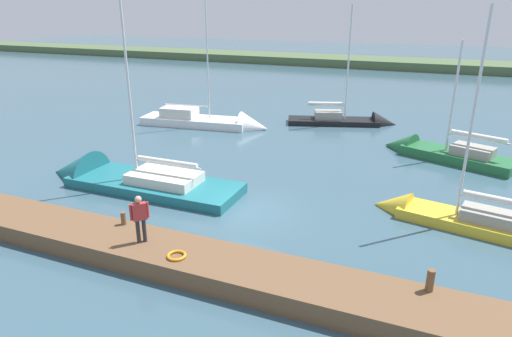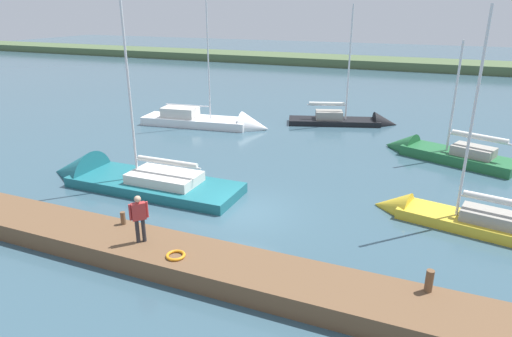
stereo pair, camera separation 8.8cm
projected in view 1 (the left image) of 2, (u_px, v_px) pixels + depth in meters
name	position (u px, v px, depth m)	size (l,w,h in m)	color
ground_plane	(246.00, 212.00, 19.70)	(200.00, 200.00, 0.00)	#385666
far_shoreline	(391.00, 67.00, 66.37)	(180.00, 8.00, 2.40)	#4C603D
dock_pier	(188.00, 260.00, 15.31)	(22.07, 2.29, 0.70)	brown
mooring_post_near	(430.00, 280.00, 12.97)	(0.23, 0.23, 0.70)	brown
mooring_post_far	(123.00, 218.00, 16.99)	(0.19, 0.19, 0.50)	brown
life_ring_buoy	(177.00, 256.00, 14.83)	(0.66, 0.66, 0.10)	orange
sailboat_mid_channel	(436.00, 154.00, 26.80)	(7.89, 4.67, 7.81)	#236638
sailboat_near_dock	(213.00, 124.00, 33.61)	(10.02, 3.53, 11.43)	white
sailboat_behind_pier	(117.00, 181.00, 22.90)	(10.89, 3.01, 13.06)	#1E6B75
sailboat_inner_slip	(450.00, 219.00, 18.65)	(7.61, 3.09, 9.48)	gold
sailboat_far_right	(351.00, 122.00, 34.34)	(8.46, 4.41, 9.70)	black
person_on_dock	(140.00, 216.00, 15.44)	(0.49, 0.51, 1.78)	#28282D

